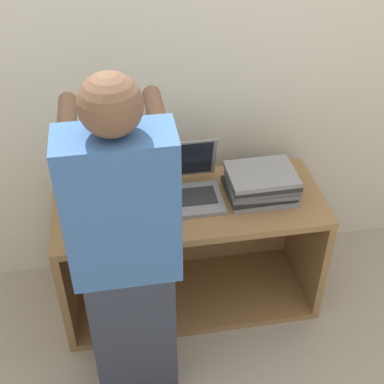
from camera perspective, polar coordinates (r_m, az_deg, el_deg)
The scene contains 8 objects.
ground_plane at distance 2.81m, azimuth 0.64°, elevation -14.97°, with size 12.00×12.00×0.00m, color #9E9384.
wall_back at distance 2.54m, azimuth -1.72°, elevation 13.74°, with size 8.00×0.05×2.40m.
cart at distance 2.78m, azimuth -0.49°, elevation -5.49°, with size 1.28×0.53×0.66m.
laptop_open at distance 2.52m, azimuth -0.49°, elevation 0.60°, with size 0.31×0.31×0.25m.
laptop_stack_left at distance 2.44m, azimuth -8.20°, elevation -0.38°, with size 0.33×0.25×0.16m.
laptop_stack_right at distance 2.53m, azimuth 7.38°, elevation 0.94°, with size 0.33×0.26×0.14m.
person at distance 2.07m, azimuth -6.95°, elevation -7.46°, with size 0.40×0.52×1.57m.
inventory_tag at distance 2.34m, azimuth -8.36°, elevation 0.30°, with size 0.06×0.02×0.01m.
Camera 1 is at (-0.31, -1.66, 2.25)m, focal length 50.00 mm.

